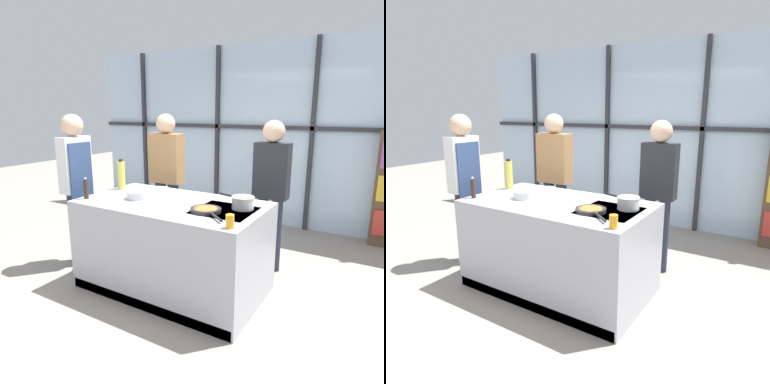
{
  "view_description": "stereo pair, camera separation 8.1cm",
  "coord_description": "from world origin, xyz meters",
  "views": [
    {
      "loc": [
        1.83,
        -2.69,
        1.8
      ],
      "look_at": [
        0.17,
        0.1,
        1.02
      ],
      "focal_mm": 32.0,
      "sensor_mm": 36.0,
      "label": 1
    },
    {
      "loc": [
        1.9,
        -2.65,
        1.8
      ],
      "look_at": [
        0.17,
        0.1,
        1.02
      ],
      "focal_mm": 32.0,
      "sensor_mm": 36.0,
      "label": 2
    }
  ],
  "objects": [
    {
      "name": "ground_plane",
      "position": [
        0.0,
        0.0,
        0.0
      ],
      "size": [
        18.0,
        18.0,
        0.0
      ],
      "primitive_type": "plane",
      "color": "gray"
    },
    {
      "name": "back_window_wall",
      "position": [
        0.0,
        2.56,
        1.4
      ],
      "size": [
        6.4,
        0.1,
        2.8
      ],
      "color": "silver",
      "rests_on": "ground_plane"
    },
    {
      "name": "demo_island",
      "position": [
        0.0,
        -0.0,
        0.46
      ],
      "size": [
        1.82,
        1.02,
        0.92
      ],
      "color": "#A8AAB2",
      "rests_on": "ground_plane"
    },
    {
      "name": "chef",
      "position": [
        -1.28,
        -0.06,
        1.04
      ],
      "size": [
        0.25,
        0.36,
        1.76
      ],
      "rotation": [
        0.0,
        0.0,
        -1.57
      ],
      "color": "#232838",
      "rests_on": "ground_plane"
    },
    {
      "name": "spectator_far_left",
      "position": [
        -0.7,
        0.92,
        1.0
      ],
      "size": [
        0.44,
        0.25,
        1.76
      ],
      "rotation": [
        0.0,
        0.0,
        3.14
      ],
      "color": "#232838",
      "rests_on": "ground_plane"
    },
    {
      "name": "spectator_center_left",
      "position": [
        0.7,
        0.92,
        0.99
      ],
      "size": [
        0.38,
        0.24,
        1.7
      ],
      "rotation": [
        0.0,
        0.0,
        3.14
      ],
      "color": "#232838",
      "rests_on": "ground_plane"
    },
    {
      "name": "frying_pan",
      "position": [
        0.45,
        -0.13,
        0.94
      ],
      "size": [
        0.42,
        0.38,
        0.04
      ],
      "color": "#232326",
      "rests_on": "demo_island"
    },
    {
      "name": "saucepan",
      "position": [
        0.69,
        0.13,
        0.98
      ],
      "size": [
        0.38,
        0.21,
        0.12
      ],
      "color": "silver",
      "rests_on": "demo_island"
    },
    {
      "name": "white_plate",
      "position": [
        -0.43,
        0.38,
        0.93
      ],
      "size": [
        0.22,
        0.22,
        0.01
      ],
      "primitive_type": "cylinder",
      "color": "white",
      "rests_on": "demo_island"
    },
    {
      "name": "mixing_bowl",
      "position": [
        -0.37,
        -0.07,
        0.96
      ],
      "size": [
        0.23,
        0.23,
        0.08
      ],
      "color": "silver",
      "rests_on": "demo_island"
    },
    {
      "name": "oil_bottle",
      "position": [
        -0.81,
        0.18,
        1.08
      ],
      "size": [
        0.08,
        0.08,
        0.34
      ],
      "color": "#E0CC4C",
      "rests_on": "demo_island"
    },
    {
      "name": "pepper_grinder",
      "position": [
        -0.82,
        -0.34,
        1.02
      ],
      "size": [
        0.05,
        0.05,
        0.22
      ],
      "color": "#332319",
      "rests_on": "demo_island"
    },
    {
      "name": "juice_glass_near",
      "position": [
        0.81,
        -0.41,
        0.97
      ],
      "size": [
        0.07,
        0.07,
        0.11
      ],
      "primitive_type": "cylinder",
      "color": "orange",
      "rests_on": "demo_island"
    }
  ]
}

